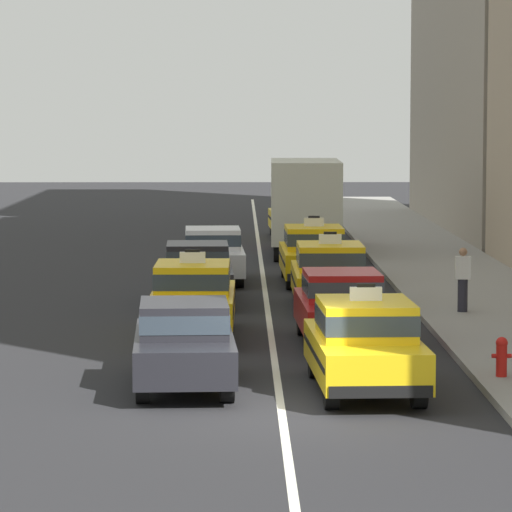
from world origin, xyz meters
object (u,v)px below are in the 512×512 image
(sedan_left_third, at_px, (197,271))
(sedan_left_fourth, at_px, (213,253))
(taxi_left_second, at_px, (193,298))
(sedan_left_nearest, at_px, (184,342))
(sedan_right_second, at_px, (342,305))
(box_truck_right_fifth, at_px, (305,203))
(pedestrian_near_crosswalk, at_px, (463,279))
(taxi_right_sixth, at_px, (295,215))
(fire_hydrant, at_px, (502,355))
(taxi_right_fourth, at_px, (314,253))
(taxi_right_third, at_px, (330,275))
(taxi_right_nearest, at_px, (365,344))

(sedan_left_third, distance_m, sedan_left_fourth, 5.03)
(taxi_left_second, relative_size, sedan_left_fourth, 1.05)
(sedan_left_nearest, xyz_separation_m, taxi_left_second, (-0.03, 6.20, 0.03))
(sedan_right_second, distance_m, box_truck_right_fifth, 20.24)
(sedan_left_nearest, relative_size, pedestrian_near_crosswalk, 2.83)
(sedan_left_third, relative_size, sedan_right_second, 1.00)
(sedan_left_third, xyz_separation_m, taxi_right_sixth, (3.22, 20.34, 0.03))
(taxi_right_sixth, bearing_deg, fire_hydrant, -85.29)
(pedestrian_near_crosswalk, bearing_deg, sedan_right_second, -127.23)
(sedan_right_second, height_order, taxi_right_sixth, taxi_right_sixth)
(sedan_left_nearest, xyz_separation_m, pedestrian_near_crosswalk, (6.36, 9.34, 0.08))
(taxi_right_fourth, relative_size, box_truck_right_fifth, 0.65)
(sedan_right_second, distance_m, fire_hydrant, 5.50)
(taxi_left_second, distance_m, fire_hydrant, 8.28)
(sedan_left_fourth, xyz_separation_m, taxi_right_third, (3.04, -6.12, 0.03))
(sedan_left_nearest, bearing_deg, taxi_left_second, 90.28)
(sedan_left_fourth, relative_size, box_truck_right_fifth, 0.62)
(sedan_left_fourth, distance_m, box_truck_right_fifth, 8.87)
(sedan_left_fourth, relative_size, taxi_right_fourth, 0.95)
(taxi_left_second, xyz_separation_m, taxi_right_nearest, (3.24, -6.67, 0.00))
(sedan_left_nearest, bearing_deg, pedestrian_near_crosswalk, 55.77)
(taxi_right_nearest, relative_size, taxi_right_sixth, 1.00)
(taxi_right_third, bearing_deg, pedestrian_near_crosswalk, -27.34)
(sedan_left_fourth, distance_m, taxi_right_nearest, 17.79)
(sedan_left_nearest, xyz_separation_m, box_truck_right_fifth, (3.23, 25.36, 0.93))
(sedan_left_third, distance_m, box_truck_right_fifth, 13.75)
(taxi_right_sixth, bearing_deg, taxi_right_nearest, -89.85)
(taxi_right_third, bearing_deg, box_truck_right_fifth, 90.11)
(taxi_right_third, bearing_deg, taxi_right_nearest, -90.20)
(taxi_right_third, bearing_deg, taxi_left_second, -124.66)
(sedan_right_second, bearing_deg, fire_hydrant, -61.69)
(sedan_left_nearest, distance_m, taxi_right_sixth, 32.54)
(taxi_right_nearest, distance_m, taxi_right_sixth, 32.86)
(fire_hydrant, bearing_deg, taxi_right_nearest, -163.04)
(sedan_left_nearest, bearing_deg, taxi_right_third, 73.44)
(sedan_right_second, xyz_separation_m, pedestrian_near_crosswalk, (3.19, 4.20, 0.08))
(sedan_right_second, distance_m, taxi_right_fourth, 11.52)
(sedan_left_nearest, relative_size, sedan_left_fourth, 1.00)
(taxi_right_fourth, bearing_deg, sedan_right_second, -89.75)
(taxi_right_nearest, relative_size, sedan_right_second, 1.06)
(taxi_right_fourth, bearing_deg, sedan_left_fourth, 172.18)
(pedestrian_near_crosswalk, bearing_deg, taxi_right_third, 152.66)
(taxi_left_second, bearing_deg, taxi_right_nearest, -64.06)
(sedan_left_nearest, height_order, sedan_left_fourth, same)
(sedan_left_nearest, height_order, fire_hydrant, sedan_left_nearest)
(taxi_right_third, bearing_deg, sedan_left_third, 161.78)
(taxi_left_second, xyz_separation_m, sedan_left_fourth, (0.25, 10.87, -0.03))
(taxi_right_nearest, relative_size, fire_hydrant, 6.33)
(box_truck_right_fifth, bearing_deg, pedestrian_near_crosswalk, -78.94)
(sedan_left_third, height_order, box_truck_right_fifth, box_truck_right_fifth)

